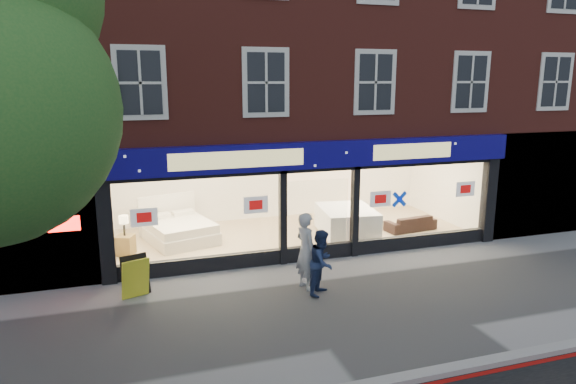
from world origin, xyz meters
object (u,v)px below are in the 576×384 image
a_board (135,277)px  pedestrian_grey (306,251)px  display_bed (179,229)px  mattress_stack (347,221)px  sofa (410,223)px  pedestrian_blue (322,262)px

a_board → pedestrian_grey: size_ratio=0.52×
display_bed → mattress_stack: (5.15, -0.88, 0.06)m
display_bed → sofa: 7.34m
pedestrian_grey → pedestrian_blue: pedestrian_grey is taller
display_bed → pedestrian_blue: size_ratio=1.68×
pedestrian_grey → sofa: bearing=-70.4°
sofa → pedestrian_blue: bearing=32.1°
pedestrian_blue → pedestrian_grey: bearing=73.5°
a_board → pedestrian_grey: pedestrian_grey is taller
mattress_stack → sofa: size_ratio=1.34×
sofa → mattress_stack: bearing=-15.2°
mattress_stack → display_bed: bearing=170.3°
a_board → pedestrian_grey: (3.87, -0.69, 0.44)m
sofa → pedestrian_grey: bearing=27.3°
display_bed → pedestrian_blue: (2.76, -4.79, 0.32)m
a_board → pedestrian_grey: 3.96m
mattress_stack → pedestrian_grey: (-2.63, -3.49, 0.43)m
a_board → pedestrian_blue: (4.12, -1.12, 0.28)m
display_bed → pedestrian_grey: 5.06m
display_bed → a_board: bearing=-125.7°
mattress_stack → pedestrian_grey: 4.39m
pedestrian_grey → pedestrian_blue: 0.51m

